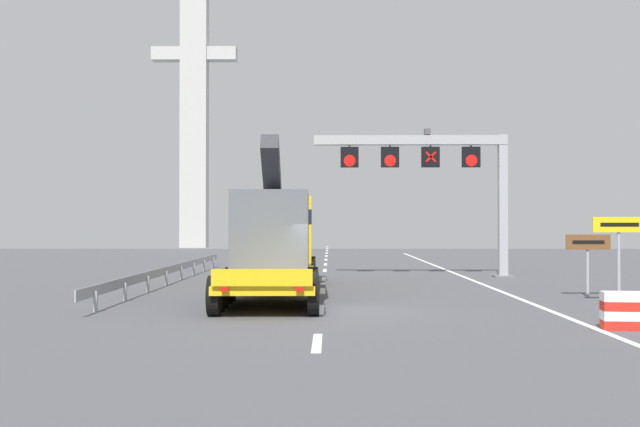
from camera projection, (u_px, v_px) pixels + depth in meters
ground at (335, 311)px, 22.12m from camera, size 112.00×112.00×0.00m
lane_markings at (326, 262)px, 50.80m from camera, size 0.20×71.95×0.01m
edge_line_right at (473, 280)px, 34.04m from camera, size 0.20×63.00×0.01m
overhead_lane_gantry at (438, 165)px, 36.43m from camera, size 9.40×0.90×7.03m
heavy_haul_truck_yellow at (276, 238)px, 28.31m from camera, size 3.28×14.11×5.30m
exit_sign_yellow at (619, 237)px, 24.09m from camera, size 1.67×0.15×2.73m
tourist_info_sign_brown at (588, 249)px, 26.30m from camera, size 1.51×0.15×2.15m
crash_barrier_striped at (624, 311)px, 18.17m from camera, size 1.05×0.61×0.90m
guardrail_left at (173, 270)px, 32.80m from camera, size 0.13×25.17×0.76m
bridge_pylon_distant at (194, 88)px, 81.99m from camera, size 9.00×2.00×33.31m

